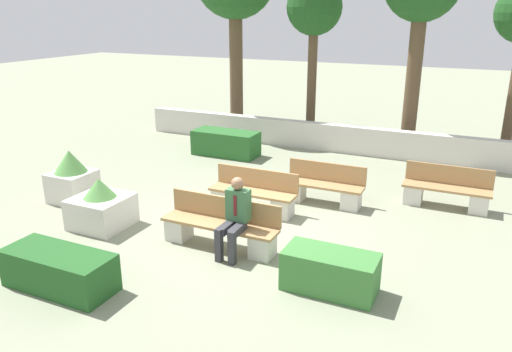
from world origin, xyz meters
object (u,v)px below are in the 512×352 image
(bench_left_side, at_px, (446,192))
(planter_corner_right, at_px, (72,178))
(person_seated_man, at_px, (235,214))
(bench_back, at_px, (324,189))
(planter_corner_left, at_px, (101,207))
(tree_center_left, at_px, (314,12))
(bench_right_side, at_px, (253,196))
(bench_front, at_px, (220,228))

(bench_left_side, xyz_separation_m, planter_corner_right, (-7.25, -3.01, 0.19))
(person_seated_man, xyz_separation_m, planter_corner_right, (-4.26, 0.70, -0.22))
(bench_back, relative_size, planter_corner_left, 1.71)
(bench_back, distance_m, planter_corner_left, 4.49)
(bench_back, xyz_separation_m, planter_corner_left, (-3.43, -2.88, 0.07))
(planter_corner_left, xyz_separation_m, tree_center_left, (1.30, 8.16, 3.45))
(bench_left_side, height_order, bench_back, same)
(person_seated_man, height_order, planter_corner_right, person_seated_man)
(bench_right_side, relative_size, planter_corner_right, 1.61)
(bench_right_side, relative_size, bench_back, 1.07)
(person_seated_man, distance_m, planter_corner_left, 2.83)
(planter_corner_right, bearing_deg, bench_right_side, 16.67)
(bench_back, relative_size, planter_corner_right, 1.50)
(bench_left_side, distance_m, planter_corner_right, 7.85)
(bench_right_side, height_order, planter_corner_right, planter_corner_right)
(bench_left_side, bearing_deg, tree_center_left, 137.85)
(bench_right_side, relative_size, planter_corner_left, 1.83)
(bench_front, xyz_separation_m, bench_right_side, (-0.17, 1.68, -0.01))
(bench_left_side, bearing_deg, bench_back, -157.28)
(planter_corner_right, bearing_deg, bench_left_side, 22.53)
(bench_right_side, distance_m, bench_back, 1.54)
(bench_front, bearing_deg, tree_center_left, 98.19)
(tree_center_left, bearing_deg, bench_right_side, -81.20)
(planter_corner_left, bearing_deg, person_seated_man, 1.15)
(bench_back, bearing_deg, planter_corner_left, -139.69)
(planter_corner_left, bearing_deg, planter_corner_right, 152.38)
(bench_back, relative_size, tree_center_left, 0.35)
(bench_left_side, bearing_deg, planter_corner_left, -144.77)
(bench_right_side, distance_m, planter_corner_right, 3.89)
(bench_back, height_order, planter_corner_left, planter_corner_left)
(bench_left_side, bearing_deg, bench_front, -130.98)
(bench_right_side, distance_m, tree_center_left, 7.27)
(bench_back, distance_m, person_seated_man, 2.93)
(bench_front, bearing_deg, person_seated_man, -21.38)
(bench_left_side, relative_size, planter_corner_left, 1.77)
(bench_back, bearing_deg, planter_corner_right, -156.24)
(bench_front, relative_size, bench_left_side, 1.21)
(person_seated_man, height_order, tree_center_left, tree_center_left)
(bench_right_side, xyz_separation_m, tree_center_left, (-0.97, 6.28, 3.51))
(bench_front, distance_m, person_seated_man, 0.55)
(bench_right_side, xyz_separation_m, planter_corner_right, (-3.72, -1.12, 0.19))
(bench_back, bearing_deg, tree_center_left, 112.33)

